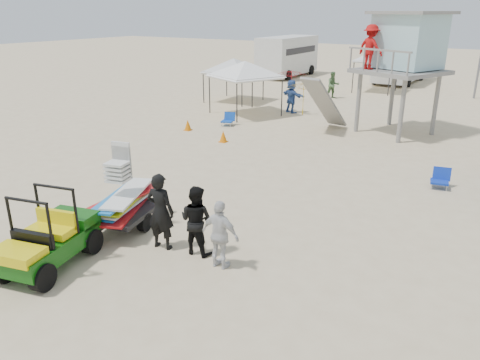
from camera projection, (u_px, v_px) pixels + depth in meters
The scene contains 19 objects.
ground at pixel (147, 272), 10.17m from camera, with size 140.00×140.00×0.00m, color beige.
utility_cart at pixel (45, 234), 10.11m from camera, with size 1.64×2.48×1.73m.
surf_trailer at pixel (124, 199), 11.95m from camera, with size 1.67×2.47×2.00m.
man_left at pixel (161, 211), 10.90m from camera, with size 0.68×0.45×1.87m, color black.
man_mid at pixel (196, 220), 10.71m from camera, with size 0.80×0.63×1.66m, color black.
man_right at pixel (220, 235), 10.09m from camera, with size 0.92×0.38×1.57m, color silver.
lifeguard_tower at pixel (402, 46), 20.43m from camera, with size 4.24×4.24×5.19m.
canopy_white_a at pixel (245, 64), 24.49m from camera, with size 3.94×3.94×3.24m.
canopy_white_b at pixel (234, 61), 28.25m from camera, with size 2.98×2.98×3.00m.
canopy_white_c at pixel (378, 51), 31.52m from camera, with size 2.74×2.74×3.31m.
umbrella_a at pixel (291, 85), 28.88m from camera, with size 2.07×2.11×1.90m, color red.
umbrella_b at pixel (304, 99), 24.98m from camera, with size 1.92×1.96×1.76m, color gold.
cone_near at pixel (223, 136), 20.04m from camera, with size 0.34×0.34×0.50m, color orange.
cone_far at pixel (188, 125), 22.00m from camera, with size 0.34×0.34×0.50m, color orange.
beach_chair_a at pixel (228, 119), 22.92m from camera, with size 0.67×0.73×0.64m.
beach_chair_b at pixel (441, 178), 14.89m from camera, with size 0.63×0.68×0.64m.
rv_far_left at pixel (287, 55), 39.36m from camera, with size 2.64×6.80×3.25m.
rv_mid_left at pixel (401, 59), 36.00m from camera, with size 2.65×6.50×3.25m.
distant_beachgoers at pixel (381, 101), 24.40m from camera, with size 18.44×15.18×1.80m.
Camera 1 is at (6.49, -6.38, 5.36)m, focal length 35.00 mm.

